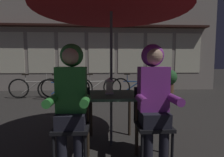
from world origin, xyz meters
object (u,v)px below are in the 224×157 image
chair_right (152,119)px  person_left_hooded (71,92)px  cafe_table (111,101)px  bicycle_third (98,87)px  person_right_hooded (154,91)px  bicycle_second (64,88)px  bicycle_fourth (135,87)px  chair_left (73,120)px  lantern (109,85)px  bicycle_nearest (35,88)px  potted_plant (169,79)px

chair_right → person_left_hooded: 1.03m
person_left_hooded → cafe_table: bearing=41.6°
cafe_table → bicycle_third: (-0.29, 3.53, -0.29)m
person_right_hooded → bicycle_second: bearing=116.3°
bicycle_fourth → person_left_hooded: bearing=-110.8°
chair_left → bicycle_fourth: size_ratio=0.53×
cafe_table → bicycle_second: bearing=112.5°
bicycle_third → bicycle_fourth: bearing=-3.9°
lantern → bicycle_third: size_ratio=0.14×
person_left_hooded → bicycle_fourth: size_ratio=0.85×
chair_right → bicycle_second: chair_right is taller
lantern → bicycle_fourth: bearing=73.5°
person_right_hooded → bicycle_nearest: size_ratio=0.83×
bicycle_second → potted_plant: potted_plant is taller
bicycle_third → lantern: bearing=-85.7°
cafe_table → person_right_hooded: bearing=-41.6°
cafe_table → lantern: bearing=162.7°
person_right_hooded → lantern: bearing=139.4°
bicycle_second → lantern: bearing=-67.8°
chair_left → person_right_hooded: 1.03m
person_right_hooded → bicycle_nearest: bearing=126.3°
cafe_table → chair_right: 0.62m
bicycle_nearest → bicycle_fourth: bearing=-0.9°
chair_left → person_right_hooded: (0.96, -0.06, 0.36)m
person_left_hooded → chair_left: bearing=90.0°
chair_left → bicycle_second: chair_left is taller
bicycle_nearest → person_left_hooded: bearing=-63.9°
chair_left → potted_plant: bearing=57.5°
person_left_hooded → bicycle_second: size_ratio=0.84×
lantern → chair_left: lantern is taller
bicycle_nearest → bicycle_third: bearing=0.9°
person_left_hooded → bicycle_second: person_left_hooded is taller
lantern → chair_right: bearing=-36.7°
cafe_table → bicycle_second: bicycle_second is taller
bicycle_third → potted_plant: bearing=15.3°
bicycle_third → potted_plant: potted_plant is taller
chair_right → bicycle_nearest: 4.83m
bicycle_nearest → bicycle_second: bearing=-7.2°
bicycle_nearest → bicycle_fourth: size_ratio=1.02×
lantern → bicycle_nearest: (-2.38, 3.49, -0.51)m
chair_left → bicycle_second: bearing=103.7°
person_left_hooded → bicycle_second: bearing=103.5°
bicycle_nearest → bicycle_second: size_ratio=1.01×
bicycle_second → bicycle_nearest: bearing=172.8°
lantern → bicycle_nearest: lantern is taller
chair_left → chair_right: 0.96m
cafe_table → person_right_hooded: size_ratio=0.53×
bicycle_third → bicycle_second: bearing=-171.6°
bicycle_third → chair_right: bearing=-78.8°
person_left_hooded → potted_plant: 5.59m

